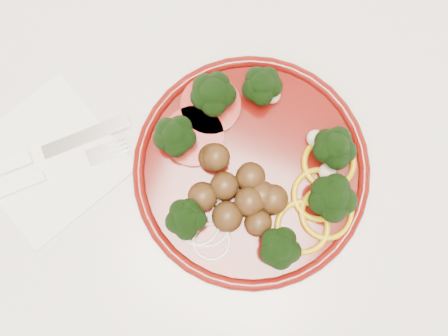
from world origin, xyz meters
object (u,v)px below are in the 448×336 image
at_px(knife, 27,159).
at_px(fork, 31,181).
at_px(plate, 252,170).
at_px(napkin, 49,160).

relative_size(knife, fork, 1.12).
distance_m(plate, knife, 0.26).
bearing_deg(plate, fork, -155.92).
distance_m(knife, fork, 0.03).
height_order(napkin, fork, fork).
distance_m(plate, napkin, 0.24).
bearing_deg(napkin, knife, -158.88).
relative_size(napkin, fork, 1.10).
bearing_deg(knife, fork, -97.00).
xyz_separation_m(plate, knife, (-0.25, -0.08, -0.01)).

